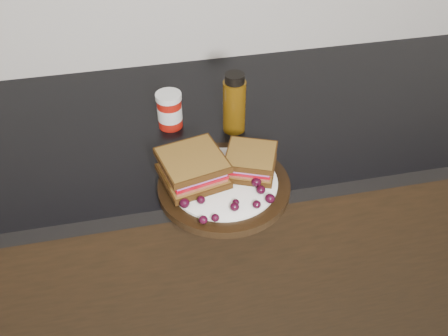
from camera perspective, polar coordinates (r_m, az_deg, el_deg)
The scene contains 26 objects.
base_cabinets at distance 1.58m, azimuth -2.22°, elevation -8.42°, with size 3.96×0.58×0.86m, color black.
countertop at distance 1.28m, azimuth -2.74°, elevation 4.90°, with size 3.98×0.60×0.04m, color black.
plate at distance 1.06m, azimuth 0.00°, elevation -2.10°, with size 0.28×0.28×0.02m, color black.
sandwich_left at distance 1.03m, azimuth -3.61°, elevation 0.00°, with size 0.13×0.13×0.06m, color brown, non-canonical shape.
sandwich_right at distance 1.06m, azimuth 3.07°, elevation 0.74°, with size 0.10×0.10×0.05m, color brown, non-canonical shape.
grape_0 at distance 0.99m, azimuth -4.53°, elevation -4.03°, with size 0.02×0.02×0.02m, color black.
grape_1 at distance 0.99m, azimuth -2.64°, elevation -3.67°, with size 0.02×0.02×0.02m, color black.
grape_2 at distance 0.96m, azimuth -2.38°, elevation -5.93°, with size 0.02×0.02×0.02m, color black.
grape_3 at distance 0.96m, azimuth -1.00°, elevation -5.71°, with size 0.02×0.02×0.02m, color black.
grape_4 at distance 0.98m, azimuth 1.22°, elevation -4.45°, with size 0.02×0.02×0.02m, color black.
grape_5 at distance 0.99m, azimuth 1.36°, elevation -3.95°, with size 0.01×0.01×0.01m, color black.
grape_6 at distance 0.99m, azimuth 3.75°, elevation -4.17°, with size 0.02×0.02×0.02m, color black.
grape_7 at distance 1.00m, azimuth 5.27°, elevation -3.49°, with size 0.02×0.02×0.02m, color black.
grape_8 at distance 1.02m, azimuth 4.24°, elevation -2.50°, with size 0.02×0.02×0.02m, color black.
grape_9 at distance 1.03m, azimuth 3.72°, elevation -1.61°, with size 0.02×0.02×0.02m, color black.
grape_10 at distance 1.07m, azimuth 3.96°, elevation 0.38°, with size 0.02×0.02×0.02m, color black.
grape_11 at distance 1.06m, azimuth 2.58°, elevation -0.06°, with size 0.02×0.02×0.02m, color black.
grape_12 at distance 1.09m, azimuth 2.70°, elevation 1.01°, with size 0.02×0.02×0.02m, color black.
grape_13 at distance 1.07m, azimuth -4.08°, elevation 0.14°, with size 0.02×0.02×0.02m, color black.
grape_14 at distance 1.04m, azimuth -4.95°, elevation -1.41°, with size 0.02×0.02×0.02m, color black.
grape_15 at distance 1.03m, azimuth -3.32°, elevation -1.89°, with size 0.02×0.02×0.02m, color black.
grape_16 at distance 1.06m, azimuth -3.79°, elevation -0.16°, with size 0.02×0.02×0.02m, color black.
grape_17 at distance 1.04m, azimuth -3.79°, elevation -1.10°, with size 0.02×0.02×0.02m, color black.
grape_18 at distance 1.03m, azimuth -5.08°, elevation -1.81°, with size 0.02×0.02×0.02m, color black.
condiment_jar at distance 1.22m, azimuth -6.24°, elevation 6.58°, with size 0.06×0.06×0.09m, color #9B130B.
oil_bottle at distance 1.19m, azimuth 1.19°, elevation 7.46°, with size 0.06×0.06×0.15m, color #4C3007.
Camera 1 is at (-0.16, 0.68, 1.63)m, focal length 40.00 mm.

